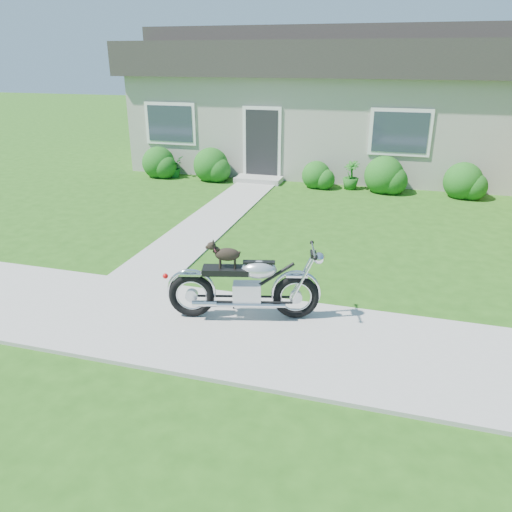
{
  "coord_description": "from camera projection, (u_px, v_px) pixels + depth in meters",
  "views": [
    {
      "loc": [
        2.6,
        -5.75,
        3.57
      ],
      "look_at": [
        0.64,
        1.0,
        0.75
      ],
      "focal_mm": 35.0,
      "sensor_mm": 36.0,
      "label": 1
    }
  ],
  "objects": [
    {
      "name": "house",
      "position": [
        328.0,
        101.0,
        17.02
      ],
      "size": [
        12.6,
        7.03,
        4.5
      ],
      "color": "#B1AAA0",
      "rests_on": "ground"
    },
    {
      "name": "walkway",
      "position": [
        217.0,
        216.0,
        11.97
      ],
      "size": [
        1.2,
        8.0,
        0.03
      ],
      "primitive_type": "cube",
      "color": "#9E9B93",
      "rests_on": "ground"
    },
    {
      "name": "sidewalk",
      "position": [
        194.0,
        324.0,
        7.13
      ],
      "size": [
        24.0,
        2.2,
        0.04
      ],
      "primitive_type": "cube",
      "color": "#9E9B93",
      "rests_on": "ground"
    },
    {
      "name": "ground",
      "position": [
        194.0,
        325.0,
        7.13
      ],
      "size": [
        80.0,
        80.0,
        0.0
      ],
      "primitive_type": "plane",
      "color": "#235114",
      "rests_on": "ground"
    },
    {
      "name": "potted_plant_right",
      "position": [
        351.0,
        175.0,
        14.27
      ],
      "size": [
        0.61,
        0.61,
        0.81
      ],
      "primitive_type": "imported",
      "rotation": [
        0.0,
        0.0,
        5.83
      ],
      "color": "#1E631B",
      "rests_on": "ground"
    },
    {
      "name": "shrub_row",
      "position": [
        299.0,
        171.0,
        14.6
      ],
      "size": [
        10.06,
        1.09,
        1.09
      ],
      "color": "#1B5917",
      "rests_on": "ground"
    },
    {
      "name": "motorcycle_with_dog",
      "position": [
        246.0,
        285.0,
        7.08
      ],
      "size": [
        2.18,
        0.86,
        1.16
      ],
      "rotation": [
        0.0,
        0.0,
        0.25
      ],
      "color": "black",
      "rests_on": "sidewalk"
    },
    {
      "name": "potted_plant_left",
      "position": [
        174.0,
        167.0,
        15.73
      ],
      "size": [
        0.54,
        0.61,
        0.64
      ],
      "primitive_type": "imported",
      "rotation": [
        0.0,
        0.0,
        1.64
      ],
      "color": "#16561B",
      "rests_on": "ground"
    }
  ]
}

